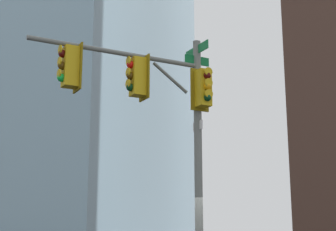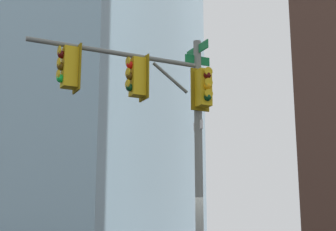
% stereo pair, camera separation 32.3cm
% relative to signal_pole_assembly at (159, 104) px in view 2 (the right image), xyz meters
% --- Properties ---
extents(signal_pole_assembly, '(3.78, 3.76, 6.78)m').
position_rel_signal_pole_assembly_xyz_m(signal_pole_assembly, '(0.00, 0.00, 0.00)').
color(signal_pole_assembly, slate).
rests_on(signal_pole_assembly, ground_plane).
extents(building_brick_midblock, '(17.54, 17.51, 49.33)m').
position_rel_signal_pole_assembly_xyz_m(building_brick_midblock, '(24.21, -46.05, 19.83)').
color(building_brick_midblock, '#4C3328').
rests_on(building_brick_midblock, ground_plane).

